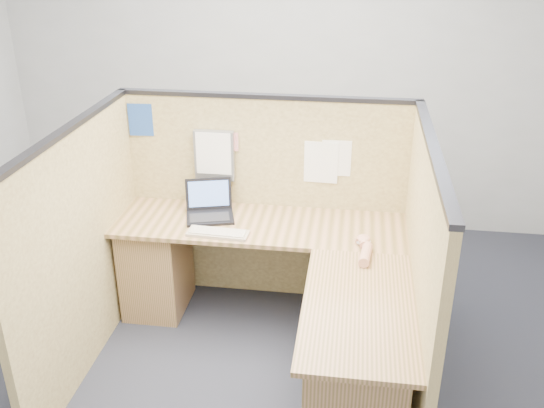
% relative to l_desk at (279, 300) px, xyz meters
% --- Properties ---
extents(floor, '(5.00, 5.00, 0.00)m').
position_rel_l_desk_xyz_m(floor, '(-0.18, -0.29, -0.39)').
color(floor, black).
rests_on(floor, ground).
extents(wall_back, '(5.00, 0.00, 5.00)m').
position_rel_l_desk_xyz_m(wall_back, '(-0.18, 1.96, 1.01)').
color(wall_back, '#9A9D9F').
rests_on(wall_back, floor).
extents(cubicle_partitions, '(2.06, 1.83, 1.53)m').
position_rel_l_desk_xyz_m(cubicle_partitions, '(-0.18, 0.14, 0.38)').
color(cubicle_partitions, olive).
rests_on(cubicle_partitions, floor).
extents(l_desk, '(1.95, 1.75, 0.73)m').
position_rel_l_desk_xyz_m(l_desk, '(0.00, 0.00, 0.00)').
color(l_desk, brown).
rests_on(l_desk, floor).
extents(laptop, '(0.37, 0.38, 0.23)m').
position_rel_l_desk_xyz_m(laptop, '(-0.53, 0.47, 0.39)').
color(laptop, black).
rests_on(laptop, l_desk).
extents(keyboard, '(0.41, 0.16, 0.03)m').
position_rel_l_desk_xyz_m(keyboard, '(-0.42, 0.19, 0.35)').
color(keyboard, gray).
rests_on(keyboard, l_desk).
extents(mouse, '(0.11, 0.08, 0.04)m').
position_rel_l_desk_xyz_m(mouse, '(0.51, 0.19, 0.36)').
color(mouse, silver).
rests_on(mouse, l_desk).
extents(hand_forearm, '(0.10, 0.34, 0.07)m').
position_rel_l_desk_xyz_m(hand_forearm, '(0.52, 0.07, 0.37)').
color(hand_forearm, tan).
rests_on(hand_forearm, l_desk).
extents(blue_poster, '(0.17, 0.01, 0.23)m').
position_rel_l_desk_xyz_m(blue_poster, '(-1.06, 0.68, 0.93)').
color(blue_poster, '#204593').
rests_on(blue_poster, cubicle_partitions).
extents(american_flag, '(0.21, 0.01, 0.36)m').
position_rel_l_desk_xyz_m(american_flag, '(-0.50, 0.67, 0.79)').
color(american_flag, olive).
rests_on(american_flag, cubicle_partitions).
extents(file_holder, '(0.28, 0.05, 0.36)m').
position_rel_l_desk_xyz_m(file_holder, '(-0.54, 0.66, 0.71)').
color(file_holder, slate).
rests_on(file_holder, cubicle_partitions).
extents(paper_left, '(0.23, 0.01, 0.29)m').
position_rel_l_desk_xyz_m(paper_left, '(0.20, 0.68, 0.68)').
color(paper_left, white).
rests_on(paper_left, cubicle_partitions).
extents(paper_right, '(0.20, 0.01, 0.25)m').
position_rel_l_desk_xyz_m(paper_right, '(0.30, 0.68, 0.72)').
color(paper_right, white).
rests_on(paper_right, cubicle_partitions).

